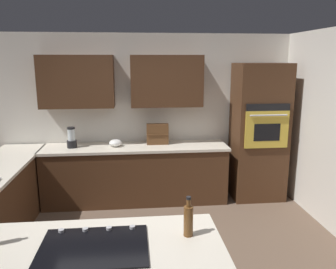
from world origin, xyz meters
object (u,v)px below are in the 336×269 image
wall_oven (259,132)px  spice_rack (158,134)px  second_bottle (188,220)px  cooktop (94,247)px  mixing_bowl (115,143)px  blender (72,139)px

wall_oven → spice_rack: bearing=-3.0°
wall_oven → second_bottle: (1.57, 2.75, -0.05)m
cooktop → spice_rack: spice_rack is taller
mixing_bowl → spice_rack: (-0.65, -0.07, 0.11)m
cooktop → spice_rack: bearing=-102.7°
mixing_bowl → spice_rack: bearing=-173.9°
cooktop → spice_rack: (-0.66, -2.94, 0.16)m
wall_oven → blender: bearing=-0.3°
second_bottle → spice_rack: bearing=-89.4°
cooktop → second_bottle: bearing=-171.8°
cooktop → blender: 2.94m
spice_rack → second_bottle: spice_rack is taller
blender → second_bottle: (-1.33, 2.77, -0.01)m
mixing_bowl → blender: bearing=0.0°
spice_rack → cooktop: bearing=77.3°
wall_oven → mixing_bowl: (2.25, -0.01, -0.12)m
blender → mixing_bowl: 0.65m
blender → spice_rack: spice_rack is taller
cooktop → spice_rack: 3.01m
spice_rack → second_bottle: 2.84m
wall_oven → spice_rack: 1.60m
blender → spice_rack: 1.30m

